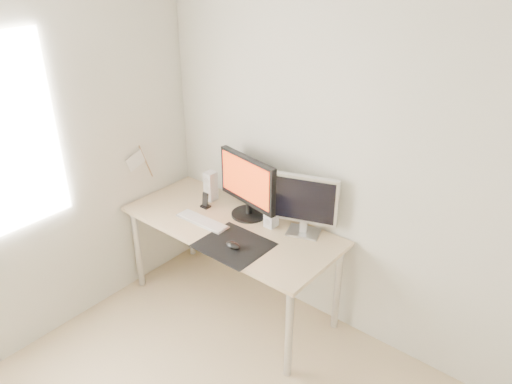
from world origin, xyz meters
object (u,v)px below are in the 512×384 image
Objects in this scene: speaker_left at (211,186)px; phone_dock at (205,203)px; second_monitor at (305,203)px; speaker_right at (271,212)px; main_monitor at (248,184)px; mouse at (233,245)px; desk at (231,233)px; keyboard at (202,221)px.

phone_dock is (0.05, -0.11, -0.08)m from speaker_left.
second_monitor is 1.87× the size of speaker_right.
main_monitor is at bearing 177.20° from speaker_right.
mouse reaches higher than desk.
second_monitor is (0.45, 0.06, -0.01)m from main_monitor.
speaker_right is 0.51m from keyboard.
speaker_left is at bearing 123.06° from keyboard.
mouse is at bearing -119.38° from second_monitor.
second_monitor is at bearing 60.62° from mouse.
keyboard is (-0.17, -0.11, 0.09)m from desk.
speaker_left is 0.60m from speaker_right.
phone_dock is at bearing -169.96° from speaker_right.
second_monitor reaches higher than desk.
main_monitor is at bearing -172.62° from second_monitor.
keyboard is (-0.42, -0.27, -0.11)m from speaker_right.
speaker_left is 1.96× the size of phone_dock.
main_monitor reaches higher than speaker_right.
speaker_right reaches higher than keyboard.
mouse is 0.47× the size of speaker_right.
phone_dock reaches higher than mouse.
main_monitor is at bearing -0.86° from speaker_left.
keyboard is (0.19, -0.28, -0.11)m from speaker_left.
desk is 0.44m from speaker_left.
desk is 6.83× the size of speaker_right.
desk is at bearing -25.90° from speaker_left.
speaker_right is at bearing 10.04° from phone_dock.
second_monitor reaches higher than speaker_right.
speaker_left is at bearing 154.10° from desk.
phone_dock is at bearing -161.73° from main_monitor.
speaker_right is 1.96× the size of phone_dock.
speaker_left is 0.15m from phone_dock.
keyboard is at bearing -51.79° from phone_dock.
keyboard is (-0.19, -0.28, -0.25)m from main_monitor.
desk is 0.61m from second_monitor.
desk is at bearing 135.06° from mouse.
second_monitor is 1.87× the size of speaker_left.
phone_dock is at bearing 168.94° from desk.
desk is at bearing -96.88° from main_monitor.
second_monitor reaches higher than keyboard.
main_monitor reaches higher than mouse.
main_monitor is 0.42m from keyboard.
mouse is 0.39m from speaker_right.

